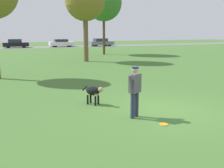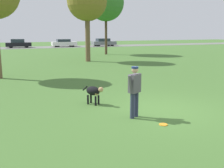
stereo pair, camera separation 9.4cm
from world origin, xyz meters
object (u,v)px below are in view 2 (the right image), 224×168
tree_far_right (106,3)px  parked_car_grey (103,42)px  parked_car_black (18,44)px  frisbee (163,125)px  dog (94,92)px  person (135,88)px  parked_car_white (64,43)px  tree_mid_center (87,1)px

tree_far_right → parked_car_grey: (5.74, 16.21, -5.00)m
tree_far_right → parked_car_black: (-8.64, 16.82, -5.00)m
frisbee → parked_car_grey: size_ratio=0.06×
parked_car_black → parked_car_grey: size_ratio=0.91×
dog → parked_car_black: bearing=146.5°
frisbee → parked_car_grey: parked_car_grey is taller
person → frisbee: bearing=-90.4°
tree_far_right → parked_car_white: tree_far_right is taller
person → parked_car_white: person is taller
dog → tree_far_right: size_ratio=0.11×
frisbee → parked_car_black: parked_car_black is taller
tree_far_right → parked_car_black: 19.56m
frisbee → tree_mid_center: (2.78, 16.15, 5.07)m
tree_mid_center → dog: bearing=-106.3°
tree_mid_center → parked_car_white: size_ratio=1.65×
person → tree_mid_center: tree_mid_center is taller
dog → parked_car_grey: 38.18m
frisbee → tree_mid_center: tree_mid_center is taller
person → frisbee: (0.47, -0.90, -0.91)m
tree_far_right → parked_car_white: size_ratio=1.85×
tree_far_right → parked_car_grey: 17.91m
person → tree_mid_center: (3.24, 15.25, 4.16)m
tree_mid_center → tree_far_right: bearing=56.3°
tree_mid_center → parked_car_black: tree_mid_center is taller
tree_far_right → parked_car_white: (-1.29, 16.59, -5.03)m
tree_mid_center → parked_car_black: 23.73m
dog → frisbee: size_ratio=3.40×
dog → person: bearing=-14.4°
frisbee → tree_mid_center: size_ratio=0.04×
frisbee → parked_car_white: 39.17m
person → parked_car_black: bearing=64.2°
tree_mid_center → parked_car_grey: bearing=66.3°
tree_far_right → parked_car_black: tree_far_right is taller
dog → parked_car_white: (6.66, 36.02, 0.17)m
person → tree_mid_center: size_ratio=0.23×
parked_car_white → tree_mid_center: bearing=-96.4°
parked_car_grey → frisbee: bearing=-108.8°
person → dog: bearing=82.3°
parked_car_black → dog: bearing=-87.8°
parked_car_black → parked_car_grey: (14.38, -0.61, 0.00)m
parked_car_black → parked_car_white: size_ratio=0.95×
parked_car_black → tree_mid_center: bearing=-77.5°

